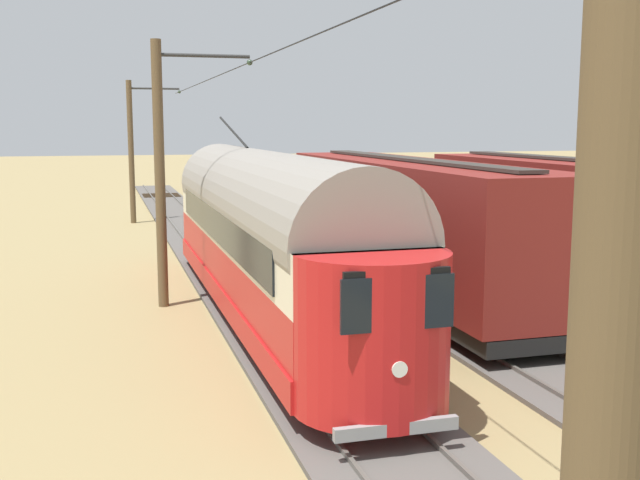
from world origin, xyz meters
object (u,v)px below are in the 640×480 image
coach_adjacent (408,222)px  coach_far_siding (557,220)px  catenary_pole_mid_near (162,170)px  catenary_pole_foreground (132,149)px  vintage_streetcar (266,230)px  track_end_bumper (300,228)px  switch_stand (409,212)px

coach_adjacent → coach_far_siding: same height
catenary_pole_mid_near → coach_far_siding: bearing=173.9°
catenary_pole_foreground → coach_adjacent: bearing=109.4°
vintage_streetcar → coach_far_siding: 9.00m
coach_far_siding → track_end_bumper: 14.08m
catenary_pole_mid_near → coach_adjacent: bearing=175.5°
vintage_streetcar → coach_adjacent: (-4.48, -1.38, -0.10)m
coach_adjacent → switch_stand: bearing=-112.8°
track_end_bumper → vintage_streetcar: bearing=72.2°
vintage_streetcar → catenary_pole_mid_near: (2.43, -1.93, 1.48)m
vintage_streetcar → track_end_bumper: 14.75m
vintage_streetcar → coach_far_siding: size_ratio=1.65×
coach_far_siding → catenary_pole_mid_near: 11.57m
vintage_streetcar → catenary_pole_mid_near: size_ratio=2.57×
coach_adjacent → switch_stand: (-6.03, -14.34, -1.46)m
catenary_pole_foreground → track_end_bumper: catenary_pole_foreground is taller
catenary_pole_mid_near → switch_stand: 19.15m
catenary_pole_foreground → switch_stand: size_ratio=5.82×
switch_stand → track_end_bumper: bearing=16.6°
coach_adjacent → track_end_bumper: (-0.00, -12.55, -1.77)m
coach_adjacent → catenary_pole_mid_near: bearing=-4.5°
vintage_streetcar → coach_adjacent: bearing=-162.9°
vintage_streetcar → switch_stand: 18.97m
catenary_pole_foreground → track_end_bumper: 10.42m
coach_far_siding → catenary_pole_mid_near: size_ratio=1.56×
catenary_pole_mid_near → track_end_bumper: bearing=-119.9°
coach_adjacent → catenary_pole_mid_near: 7.11m
vintage_streetcar → catenary_pole_foreground: (2.43, -20.98, 1.48)m
switch_stand → catenary_pole_foreground: bearing=-22.1°
coach_adjacent → track_end_bumper: bearing=-90.0°
coach_far_siding → switch_stand: coach_far_siding is taller
coach_far_siding → vintage_streetcar: bearing=4.5°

